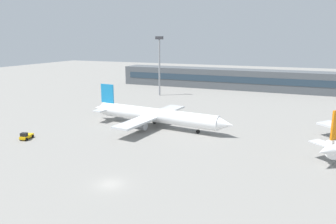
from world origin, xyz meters
TOP-DOWN VIEW (x-y plane):
  - ground_plane at (0.00, 40.00)m, footprint 400.00×400.00m
  - terminal_building at (0.00, 109.72)m, footprint 114.55×12.13m
  - airplane_near at (-7.62, 34.33)m, footprint 41.95×29.39m
  - baggage_tug_yellow at (-31.20, 12.80)m, footprint 2.44×3.84m
  - floodlight_tower_west at (-27.20, 79.56)m, footprint 3.20×0.80m

SIDE VIEW (x-z plane):
  - ground_plane at x=0.00m, z-range 0.00..0.00m
  - baggage_tug_yellow at x=-31.20m, z-range -0.08..1.67m
  - airplane_near at x=-7.62m, z-range -2.02..8.34m
  - terminal_building at x=0.00m, z-range 0.00..9.00m
  - floodlight_tower_west at x=-27.20m, z-range 1.98..25.73m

